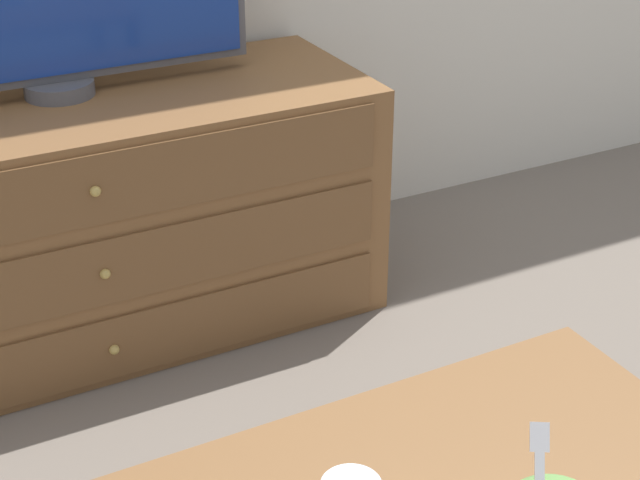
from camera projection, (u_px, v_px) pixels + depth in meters
name	position (u px, v px, depth m)	size (l,w,h in m)	color
ground_plane	(53.00, 279.00, 2.74)	(12.00, 12.00, 0.00)	#70665B
dresser	(73.00, 225.00, 2.38)	(1.48, 0.55, 0.61)	brown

